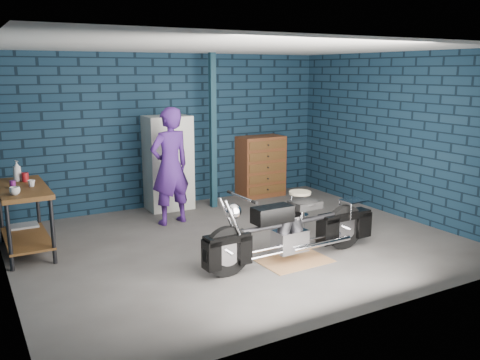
% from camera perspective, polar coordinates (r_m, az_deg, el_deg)
% --- Properties ---
extents(ground, '(6.00, 6.00, 0.00)m').
position_cam_1_polar(ground, '(7.27, -0.02, -7.08)').
color(ground, '#54514E').
rests_on(ground, ground).
extents(room_walls, '(6.02, 5.01, 2.71)m').
position_cam_1_polar(room_walls, '(7.37, -2.14, 8.32)').
color(room_walls, '#0F2334').
rests_on(room_walls, ground).
extents(support_post, '(0.10, 0.10, 2.70)m').
position_cam_1_polar(support_post, '(8.91, -3.07, 5.41)').
color(support_post, '#122D38').
rests_on(support_post, ground).
extents(workbench, '(0.60, 1.40, 0.91)m').
position_cam_1_polar(workbench, '(7.37, -22.99, -4.12)').
color(workbench, brown).
rests_on(workbench, ground).
extents(drip_mat, '(0.92, 0.70, 0.01)m').
position_cam_1_polar(drip_mat, '(6.68, 5.96, -8.90)').
color(drip_mat, '#91633F').
rests_on(drip_mat, ground).
extents(motorcycle, '(2.20, 0.67, 0.96)m').
position_cam_1_polar(motorcycle, '(6.52, 6.05, -5.00)').
color(motorcycle, black).
rests_on(motorcycle, ground).
extents(person, '(0.75, 0.56, 1.85)m').
position_cam_1_polar(person, '(8.05, -7.85, 1.53)').
color(person, '#401D6F').
rests_on(person, ground).
extents(storage_bin, '(0.39, 0.28, 0.24)m').
position_cam_1_polar(storage_bin, '(7.94, -23.07, -5.49)').
color(storage_bin, gray).
rests_on(storage_bin, ground).
extents(locker, '(0.77, 0.55, 1.64)m').
position_cam_1_polar(locker, '(8.95, -8.06, 1.91)').
color(locker, beige).
rests_on(locker, ground).
extents(tool_chest, '(0.88, 0.49, 1.17)m').
position_cam_1_polar(tool_chest, '(9.83, 2.39, 1.54)').
color(tool_chest, brown).
rests_on(tool_chest, ground).
extents(shop_stool, '(0.44, 0.44, 0.61)m').
position_cam_1_polar(shop_stool, '(7.81, 6.70, -3.46)').
color(shop_stool, beige).
rests_on(shop_stool, ground).
extents(cup_a, '(0.16, 0.16, 0.10)m').
position_cam_1_polar(cup_a, '(6.79, -23.97, -1.12)').
color(cup_a, beige).
rests_on(cup_a, workbench).
extents(cup_b, '(0.11, 0.11, 0.09)m').
position_cam_1_polar(cup_b, '(7.19, -22.37, -0.35)').
color(cup_b, beige).
rests_on(cup_b, workbench).
extents(mug_purple, '(0.09, 0.09, 0.10)m').
position_cam_1_polar(mug_purple, '(7.18, -24.16, -0.46)').
color(mug_purple, '#631A68').
rests_on(mug_purple, workbench).
extents(mug_red, '(0.09, 0.09, 0.12)m').
position_cam_1_polar(mug_red, '(7.54, -22.98, 0.29)').
color(mug_red, maroon).
rests_on(mug_red, workbench).
extents(bottle, '(0.14, 0.14, 0.29)m').
position_cam_1_polar(bottle, '(7.60, -23.75, 0.95)').
color(bottle, gray).
rests_on(bottle, workbench).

